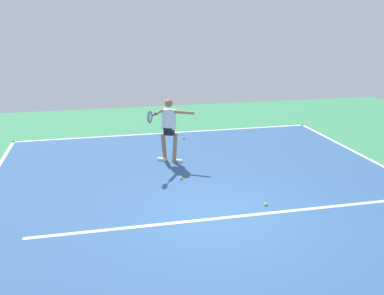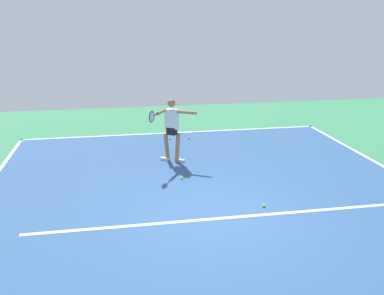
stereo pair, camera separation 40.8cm
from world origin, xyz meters
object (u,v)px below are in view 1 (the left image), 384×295
at_px(tennis_ball_far_corner, 184,138).
at_px(tennis_ball_by_sideline, 181,178).
at_px(tennis_ball_near_service_line, 165,139).
at_px(tennis_player, 169,126).
at_px(tennis_ball_by_baseline, 266,204).

distance_m(tennis_ball_far_corner, tennis_ball_by_sideline, 3.57).
bearing_deg(tennis_ball_far_corner, tennis_ball_near_service_line, -2.46).
distance_m(tennis_player, tennis_ball_near_service_line, 2.36).
bearing_deg(tennis_ball_by_baseline, tennis_ball_by_sideline, -52.71).
distance_m(tennis_ball_by_baseline, tennis_ball_far_corner, 5.40).
xyz_separation_m(tennis_player, tennis_ball_by_baseline, (-1.49, 3.24, -0.96)).
distance_m(tennis_player, tennis_ball_by_sideline, 1.67).
height_order(tennis_ball_by_baseline, tennis_ball_near_service_line, same).
relative_size(tennis_player, tennis_ball_by_sideline, 26.17).
bearing_deg(tennis_ball_by_sideline, tennis_ball_far_corner, -102.67).
bearing_deg(tennis_ball_far_corner, tennis_ball_by_baseline, 96.83).
distance_m(tennis_player, tennis_ball_far_corner, 2.47).
relative_size(tennis_player, tennis_ball_far_corner, 26.17).
xyz_separation_m(tennis_ball_by_sideline, tennis_ball_near_service_line, (-0.17, -3.51, 0.00)).
height_order(tennis_player, tennis_ball_by_sideline, tennis_player).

